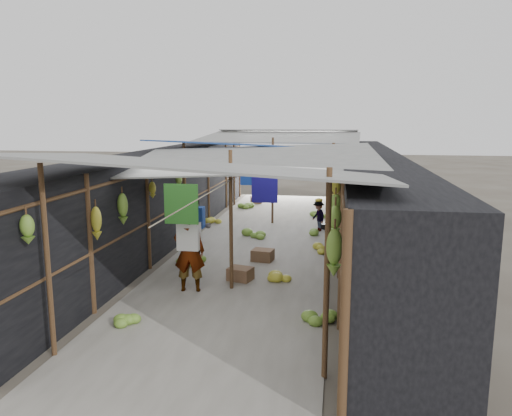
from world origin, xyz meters
The scene contains 14 objects.
ground centered at (0.00, 0.00, 0.00)m, with size 80.00×80.00×0.00m, color #6B6356.
aisle_slab centered at (0.00, 6.50, 0.01)m, with size 3.60×16.00×0.02m, color #9E998E.
stall_left centered at (-2.70, 6.50, 1.15)m, with size 1.40×15.00×2.30m, color black.
stall_right centered at (2.70, 6.50, 1.15)m, with size 1.40×15.00×2.30m, color black.
crate_near centered at (0.07, 3.50, 0.13)m, with size 0.45×0.36×0.27m, color brown.
crate_mid centered at (0.31, 4.91, 0.14)m, with size 0.46×0.36×0.27m, color brown.
crate_back centered at (-1.07, 12.48, 0.13)m, with size 0.42×0.35×0.27m, color brown.
black_basin centered at (1.70, 8.54, 0.08)m, with size 0.55×0.55×0.16m, color black.
vendor_elderly centered at (-0.73, 2.75, 0.77)m, with size 0.56×0.37×1.54m, color white.
shopper_blue centered at (-1.18, 4.73, 0.73)m, with size 0.71×0.55×1.46m, color #2143A5.
vendor_seated centered at (1.42, 8.13, 0.44)m, with size 0.57×0.33×0.89m, color #514B46.
market_canopy centered at (0.03, 6.84, 2.41)m, with size 5.62×15.20×2.77m.
hanging_bananas centered at (0.16, 6.22, 1.66)m, with size 3.95×13.86×0.83m.
floor_bananas centered at (-0.04, 6.55, 0.15)m, with size 3.94×10.62×0.34m.
Camera 1 is at (1.88, -5.74, 3.15)m, focal length 35.00 mm.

